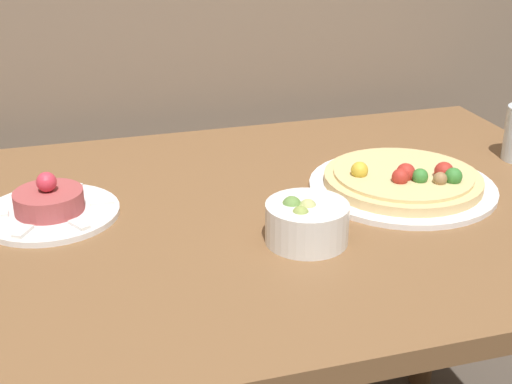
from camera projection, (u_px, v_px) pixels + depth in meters
name	position (u px, v px, depth m)	size (l,w,h in m)	color
dining_table	(240.00, 263.00, 1.23)	(1.35, 0.85, 0.77)	brown
pizza_plate	(403.00, 181.00, 1.27)	(0.33, 0.33, 0.06)	white
tartare_plate	(50.00, 207.00, 1.17)	(0.23, 0.23, 0.08)	white
small_bowl	(306.00, 222.00, 1.08)	(0.13, 0.13, 0.07)	white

